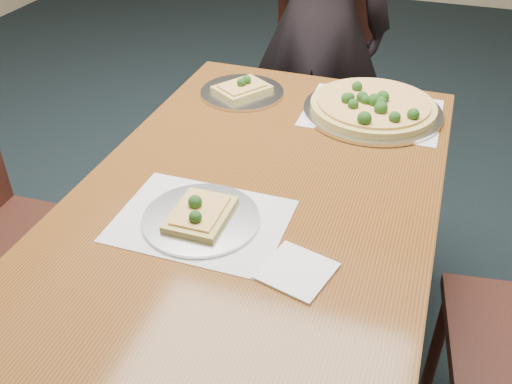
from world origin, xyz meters
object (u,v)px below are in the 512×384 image
(diner, at_px, (318,25))
(slice_plate_near, at_px, (201,216))
(pizza_pan, at_px, (373,107))
(slice_plate_far, at_px, (242,90))
(dining_table, at_px, (256,220))
(chair_far, at_px, (326,88))

(diner, relative_size, slice_plate_near, 5.79)
(diner, height_order, pizza_pan, diner)
(pizza_pan, height_order, slice_plate_far, pizza_pan)
(pizza_pan, relative_size, slice_plate_near, 1.56)
(slice_plate_near, bearing_deg, dining_table, 61.15)
(dining_table, height_order, slice_plate_far, slice_plate_far)
(pizza_pan, bearing_deg, slice_plate_far, 179.40)
(dining_table, bearing_deg, slice_plate_near, -118.85)
(pizza_pan, xyz_separation_m, slice_plate_near, (-0.29, -0.68, -0.01))
(diner, bearing_deg, slice_plate_far, 73.97)
(diner, xyz_separation_m, pizza_pan, (0.32, -0.59, -0.04))
(chair_far, bearing_deg, pizza_pan, -88.64)
(diner, relative_size, pizza_pan, 3.72)
(slice_plate_far, bearing_deg, slice_plate_near, -78.12)
(dining_table, relative_size, diner, 0.93)
(pizza_pan, distance_m, slice_plate_far, 0.44)
(dining_table, height_order, slice_plate_near, slice_plate_near)
(chair_far, distance_m, slice_plate_near, 1.35)
(chair_far, xyz_separation_m, slice_plate_near, (-0.01, -1.32, 0.25))
(chair_far, height_order, pizza_pan, chair_far)
(dining_table, xyz_separation_m, slice_plate_near, (-0.09, -0.16, 0.11))
(dining_table, xyz_separation_m, diner, (-0.11, 1.11, 0.15))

